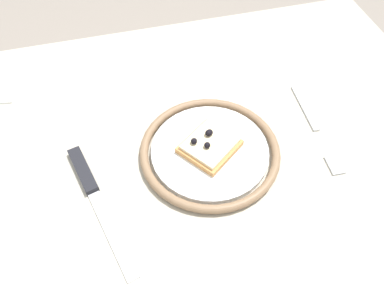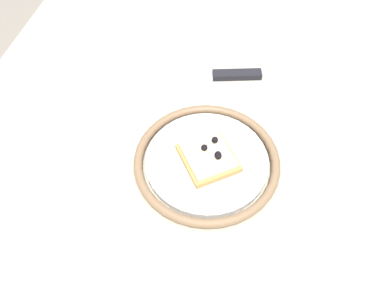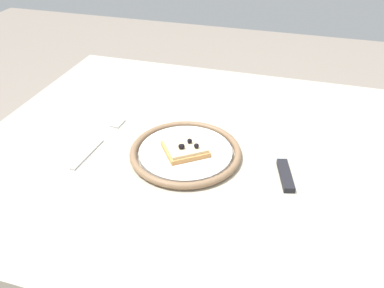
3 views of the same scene
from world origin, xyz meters
name	(u,v)px [view 1 (image 1 of 3)]	position (x,y,z in m)	size (l,w,h in m)	color
dining_table	(190,205)	(0.00, 0.00, 0.63)	(1.00, 0.80, 0.72)	#BCB29E
plate	(210,151)	(-0.04, -0.04, 0.73)	(0.23, 0.23, 0.02)	white
pizza_slice_near	(209,145)	(-0.04, -0.04, 0.74)	(0.11, 0.11, 0.03)	#CD8C4C
knife	(90,186)	(0.15, -0.02, 0.73)	(0.08, 0.24, 0.01)	silver
fork	(315,127)	(-0.23, -0.04, 0.73)	(0.03, 0.20, 0.00)	beige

